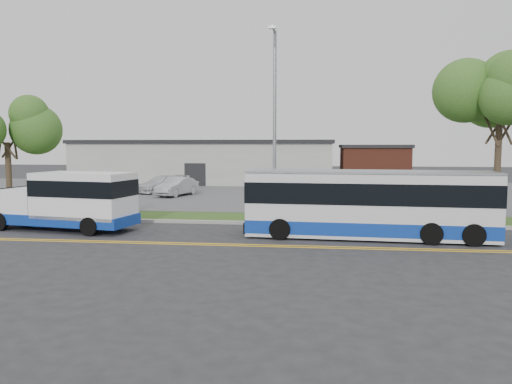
# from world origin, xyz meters

# --- Properties ---
(ground) EXTENTS (140.00, 140.00, 0.00)m
(ground) POSITION_xyz_m (0.00, 0.00, 0.00)
(ground) COLOR #28282B
(ground) RESTS_ON ground
(lane_line_north) EXTENTS (70.00, 0.12, 0.01)m
(lane_line_north) POSITION_xyz_m (0.00, -3.85, 0.01)
(lane_line_north) COLOR yellow
(lane_line_north) RESTS_ON ground
(lane_line_south) EXTENTS (70.00, 0.12, 0.01)m
(lane_line_south) POSITION_xyz_m (0.00, -4.15, 0.01)
(lane_line_south) COLOR yellow
(lane_line_south) RESTS_ON ground
(curb) EXTENTS (80.00, 0.30, 0.15)m
(curb) POSITION_xyz_m (0.00, 1.10, 0.07)
(curb) COLOR #9E9B93
(curb) RESTS_ON ground
(verge) EXTENTS (80.00, 3.30, 0.10)m
(verge) POSITION_xyz_m (0.00, 2.90, 0.05)
(verge) COLOR #31521B
(verge) RESTS_ON ground
(parking_lot) EXTENTS (80.00, 25.00, 0.10)m
(parking_lot) POSITION_xyz_m (0.00, 17.00, 0.05)
(parking_lot) COLOR #4C4C4F
(parking_lot) RESTS_ON ground
(commercial_building) EXTENTS (25.40, 10.40, 4.35)m
(commercial_building) POSITION_xyz_m (-6.00, 27.00, 2.18)
(commercial_building) COLOR #9E9E99
(commercial_building) RESTS_ON ground
(brick_wing) EXTENTS (6.30, 7.30, 3.90)m
(brick_wing) POSITION_xyz_m (10.50, 26.00, 1.96)
(brick_wing) COLOR brown
(brick_wing) RESTS_ON ground
(tree_east) EXTENTS (5.20, 5.20, 8.33)m
(tree_east) POSITION_xyz_m (14.00, 3.00, 6.20)
(tree_east) COLOR #35231D
(tree_east) RESTS_ON verge
(tree_west) EXTENTS (4.40, 4.40, 6.91)m
(tree_west) POSITION_xyz_m (-12.00, 3.20, 5.12)
(tree_west) COLOR #35231D
(tree_west) RESTS_ON verge
(streetlight_near) EXTENTS (0.35, 1.53, 9.50)m
(streetlight_near) POSITION_xyz_m (3.00, 2.73, 5.23)
(streetlight_near) COLOR gray
(streetlight_near) RESTS_ON verge
(shuttle_bus) EXTENTS (7.13, 3.30, 2.64)m
(shuttle_bus) POSITION_xyz_m (-5.87, -1.53, 1.41)
(shuttle_bus) COLOR #0E3398
(shuttle_bus) RESTS_ON ground
(transit_bus) EXTENTS (10.23, 2.91, 2.81)m
(transit_bus) POSITION_xyz_m (7.31, -1.80, 1.42)
(transit_bus) COLOR silver
(transit_bus) RESTS_ON ground
(pedestrian) EXTENTS (0.76, 0.61, 1.83)m
(pedestrian) POSITION_xyz_m (-5.33, 3.71, 1.01)
(pedestrian) COLOR black
(pedestrian) RESTS_ON verge
(parked_car_a) EXTENTS (2.57, 4.37, 1.36)m
(parked_car_a) POSITION_xyz_m (-5.19, 13.14, 0.78)
(parked_car_a) COLOR #B5B8BC
(parked_car_a) RESTS_ON parking_lot
(parked_car_b) EXTENTS (4.00, 4.90, 1.34)m
(parked_car_b) POSITION_xyz_m (-7.08, 15.50, 0.77)
(parked_car_b) COLOR silver
(parked_car_b) RESTS_ON parking_lot
(grocery_bag_left) EXTENTS (0.32, 0.32, 0.32)m
(grocery_bag_left) POSITION_xyz_m (-5.63, 3.46, 0.26)
(grocery_bag_left) COLOR white
(grocery_bag_left) RESTS_ON verge
(grocery_bag_right) EXTENTS (0.32, 0.32, 0.32)m
(grocery_bag_right) POSITION_xyz_m (-5.03, 3.96, 0.26)
(grocery_bag_right) COLOR white
(grocery_bag_right) RESTS_ON verge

